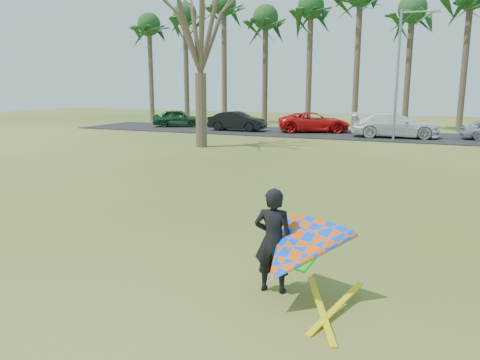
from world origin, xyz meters
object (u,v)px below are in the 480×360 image
at_px(bare_tree_left, 200,23).
at_px(car_1, 237,121).
at_px(streetlight, 400,69).
at_px(kite_flyer, 291,251).
at_px(car_3, 395,125).
at_px(car_2, 314,122).
at_px(car_0, 178,118).

height_order(bare_tree_left, car_1, bare_tree_left).
relative_size(streetlight, kite_flyer, 3.35).
distance_m(streetlight, car_1, 12.72).
distance_m(car_3, kite_flyer, 26.12).
bearing_deg(car_3, kite_flyer, 173.98).
bearing_deg(car_1, bare_tree_left, -170.64).
distance_m(streetlight, car_3, 4.19).
relative_size(car_2, kite_flyer, 2.23).
bearing_deg(car_2, bare_tree_left, 138.11).
relative_size(bare_tree_left, car_3, 1.71).
height_order(car_0, kite_flyer, kite_flyer).
bearing_deg(streetlight, car_1, 169.12).
bearing_deg(car_2, streetlight, -141.51).
bearing_deg(car_3, car_2, 68.73).
bearing_deg(streetlight, kite_flyer, -88.92).
bearing_deg(car_3, car_0, 77.60).
relative_size(car_1, kite_flyer, 1.86).
relative_size(car_1, car_2, 0.84).
relative_size(bare_tree_left, kite_flyer, 4.06).
height_order(car_2, car_3, car_3).
relative_size(car_0, car_3, 0.75).
xyz_separation_m(car_0, kite_flyer, (18.42, -27.58, 0.07)).
height_order(car_2, kite_flyer, kite_flyer).
distance_m(car_1, car_2, 5.88).
distance_m(car_0, kite_flyer, 33.17).
distance_m(car_0, car_1, 6.16).
relative_size(car_0, kite_flyer, 1.78).
xyz_separation_m(bare_tree_left, kite_flyer, (10.61, -16.95, -6.06)).
bearing_deg(car_0, streetlight, -125.53).
bearing_deg(streetlight, bare_tree_left, -145.43).
xyz_separation_m(streetlight, car_0, (-17.97, 3.63, -3.68)).
xyz_separation_m(car_1, car_2, (5.74, 1.30, 0.01)).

